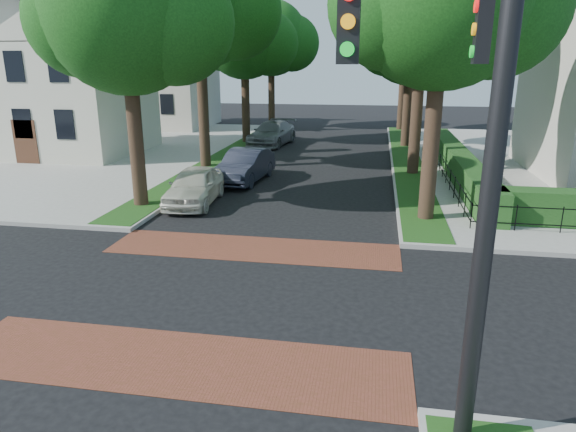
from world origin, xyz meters
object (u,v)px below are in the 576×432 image
at_px(parked_car_front, 194,186).
at_px(parked_car_middle, 245,166).
at_px(traffic_signal, 477,132).
at_px(parked_car_rear, 272,133).

bearing_deg(parked_car_front, parked_car_middle, 72.49).
height_order(traffic_signal, parked_car_middle, traffic_signal).
relative_size(traffic_signal, parked_car_front, 1.82).
bearing_deg(parked_car_front, traffic_signal, -59.81).
relative_size(traffic_signal, parked_car_middle, 1.70).
xyz_separation_m(traffic_signal, parked_car_front, (-8.49, 12.38, -3.96)).
distance_m(traffic_signal, parked_car_front, 15.52).
distance_m(traffic_signal, parked_car_rear, 29.70).
bearing_deg(traffic_signal, parked_car_rear, 106.75).
bearing_deg(parked_car_rear, traffic_signal, -65.68).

